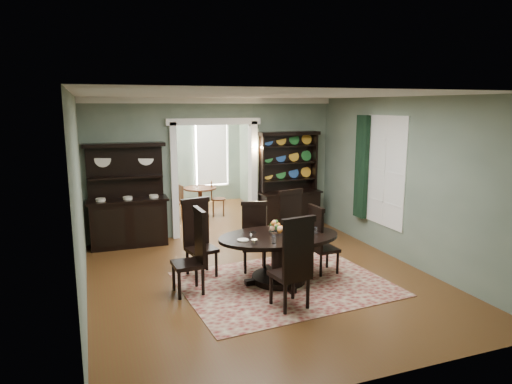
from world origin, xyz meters
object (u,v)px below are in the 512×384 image
(welsh_dresser, at_px, (289,195))
(sideboard, at_px, (128,210))
(dining_table, at_px, (279,249))
(parlor_table, at_px, (200,198))

(welsh_dresser, bearing_deg, sideboard, 177.96)
(dining_table, bearing_deg, sideboard, 129.35)
(dining_table, xyz_separation_m, parlor_table, (-0.16, 4.76, -0.04))
(parlor_table, bearing_deg, sideboard, -136.17)
(dining_table, xyz_separation_m, sideboard, (-2.11, 2.89, 0.19))
(sideboard, xyz_separation_m, parlor_table, (1.95, 1.87, -0.23))
(dining_table, bearing_deg, welsh_dresser, 65.91)
(sideboard, bearing_deg, parlor_table, 44.55)
(dining_table, distance_m, parlor_table, 4.77)
(dining_table, distance_m, welsh_dresser, 3.26)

